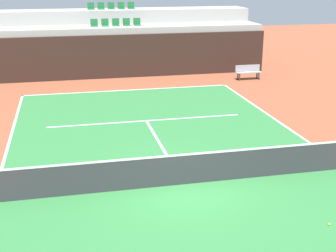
# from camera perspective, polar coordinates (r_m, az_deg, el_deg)

# --- Properties ---
(ground_plane) EXTENTS (80.00, 80.00, 0.00)m
(ground_plane) POSITION_cam_1_polar(r_m,az_deg,el_deg) (14.06, 1.95, -7.15)
(ground_plane) COLOR brown
(court_surface) EXTENTS (11.00, 24.00, 0.01)m
(court_surface) POSITION_cam_1_polar(r_m,az_deg,el_deg) (14.06, 1.95, -7.13)
(court_surface) COLOR #2D7238
(court_surface) RESTS_ON ground_plane
(baseline_far) EXTENTS (11.00, 0.10, 0.00)m
(baseline_far) POSITION_cam_1_polar(r_m,az_deg,el_deg) (25.17, -4.90, 4.39)
(baseline_far) COLOR white
(baseline_far) RESTS_ON court_surface
(service_line_far) EXTENTS (8.26, 0.10, 0.00)m
(service_line_far) POSITION_cam_1_polar(r_m,az_deg,el_deg) (19.89, -2.67, 0.65)
(service_line_far) COLOR white
(service_line_far) RESTS_ON court_surface
(centre_service_line) EXTENTS (0.10, 6.40, 0.00)m
(centre_service_line) POSITION_cam_1_polar(r_m,az_deg,el_deg) (16.92, -0.77, -2.56)
(centre_service_line) COLOR white
(centre_service_line) RESTS_ON court_surface
(back_wall) EXTENTS (18.07, 0.30, 2.54)m
(back_wall) POSITION_cam_1_polar(r_m,az_deg,el_deg) (28.13, -5.91, 8.45)
(back_wall) COLOR black
(back_wall) RESTS_ON ground_plane
(stands_tier_lower) EXTENTS (18.07, 2.40, 2.91)m
(stands_tier_lower) POSITION_cam_1_polar(r_m,az_deg,el_deg) (29.42, -6.25, 9.24)
(stands_tier_lower) COLOR #9E9E99
(stands_tier_lower) RESTS_ON ground_plane
(stands_tier_upper) EXTENTS (18.07, 2.40, 3.73)m
(stands_tier_upper) POSITION_cam_1_polar(r_m,az_deg,el_deg) (31.73, -6.79, 10.62)
(stands_tier_upper) COLOR #9E9E99
(stands_tier_upper) RESTS_ON ground_plane
(seating_row_lower) EXTENTS (3.07, 0.44, 0.44)m
(seating_row_lower) POSITION_cam_1_polar(r_m,az_deg,el_deg) (29.31, -6.38, 12.31)
(seating_row_lower) COLOR #1E6633
(seating_row_lower) RESTS_ON stands_tier_lower
(seating_row_upper) EXTENTS (3.07, 0.44, 0.44)m
(seating_row_upper) POSITION_cam_1_polar(r_m,az_deg,el_deg) (31.62, -6.95, 14.21)
(seating_row_upper) COLOR #1E6633
(seating_row_upper) RESTS_ON stands_tier_upper
(tennis_net) EXTENTS (11.08, 0.08, 1.07)m
(tennis_net) POSITION_cam_1_polar(r_m,az_deg,el_deg) (13.85, 1.97, -5.25)
(tennis_net) COLOR black
(tennis_net) RESTS_ON court_surface
(player_bench) EXTENTS (1.50, 0.40, 0.85)m
(player_bench) POSITION_cam_1_polar(r_m,az_deg,el_deg) (27.97, 9.76, 6.64)
(player_bench) COLOR #99999E
(player_bench) RESTS_ON ground_plane
(tennis_ball_0) EXTENTS (0.07, 0.07, 0.07)m
(tennis_ball_0) POSITION_cam_1_polar(r_m,az_deg,el_deg) (12.59, 19.08, -11.27)
(tennis_ball_0) COLOR #CCE033
(tennis_ball_0) RESTS_ON court_surface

